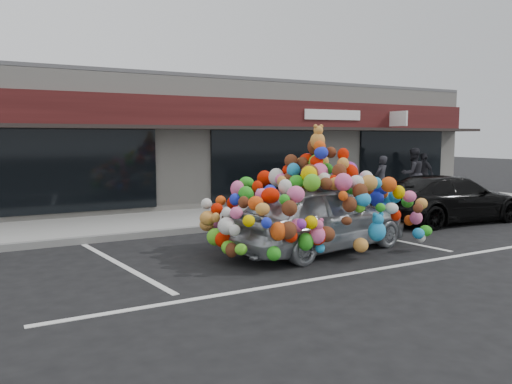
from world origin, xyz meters
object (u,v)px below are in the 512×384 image
pedestrian_b (413,174)px  pedestrian_c (423,174)px  black_sedan (449,199)px  pedestrian_a (381,179)px  toy_car (319,209)px

pedestrian_b → pedestrian_c: 1.49m
black_sedan → pedestrian_b: size_ratio=2.48×
pedestrian_a → pedestrian_b: pedestrian_b is taller
black_sedan → pedestrian_c: size_ratio=2.80×
pedestrian_a → pedestrian_c: (2.74, 0.70, 0.02)m
toy_car → pedestrian_c: size_ratio=2.93×
toy_car → black_sedan: (5.25, 1.15, -0.23)m
black_sedan → toy_car: bearing=106.2°
pedestrian_b → pedestrian_c: size_ratio=1.13×
pedestrian_c → pedestrian_a: bearing=-75.2°
pedestrian_c → pedestrian_b: bearing=-60.2°
toy_car → pedestrian_c: bearing=-68.7°
black_sedan → pedestrian_c: 5.29m
pedestrian_b → pedestrian_c: (1.29, 0.73, -0.10)m
black_sedan → pedestrian_a: pedestrian_a is taller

